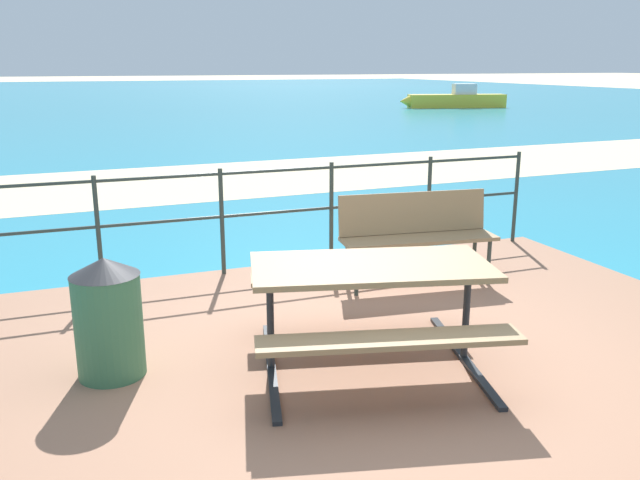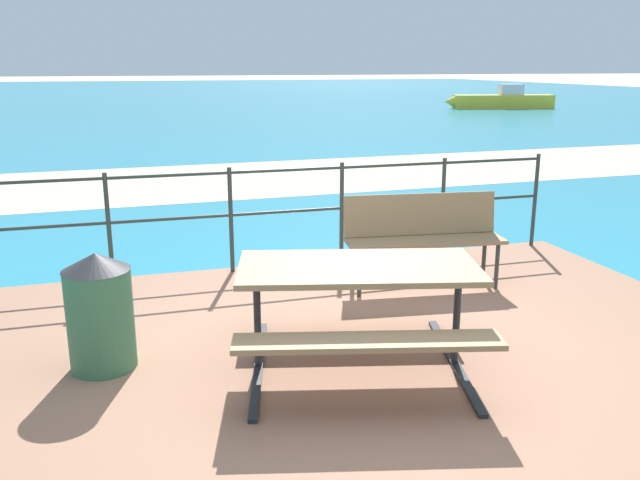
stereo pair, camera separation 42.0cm
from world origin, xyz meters
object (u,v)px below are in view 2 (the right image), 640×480
object	(u,v)px
park_bench	(423,231)
trash_bin	(100,311)
picnic_table	(358,288)
boat_near	(501,100)

from	to	relation	value
park_bench	trash_bin	world-z (taller)	park_bench
picnic_table	trash_bin	distance (m)	1.79
picnic_table	trash_bin	bearing A→B (deg)	177.85
park_bench	trash_bin	distance (m)	3.09
boat_near	park_bench	bearing A→B (deg)	70.30
picnic_table	boat_near	distance (m)	29.88
boat_near	trash_bin	bearing A→B (deg)	66.74
picnic_table	trash_bin	xyz separation A→B (m)	(-1.71, 0.50, -0.16)
picnic_table	trash_bin	size ratio (longest dim) A/B	2.33
picnic_table	park_bench	size ratio (longest dim) A/B	1.27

